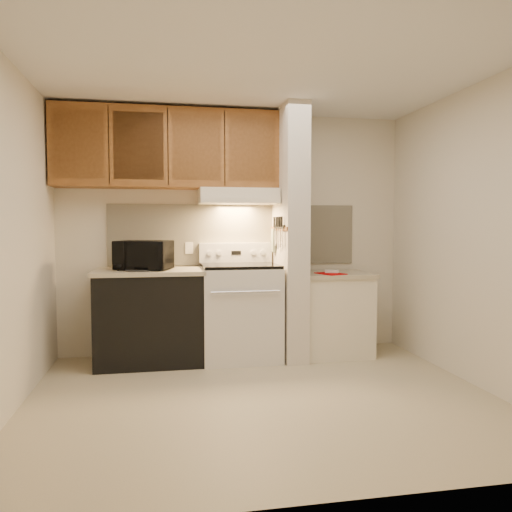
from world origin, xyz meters
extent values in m
plane|color=#C4B693|center=(0.00, 0.00, 0.00)|extent=(3.60, 3.60, 0.00)
plane|color=white|center=(0.00, 0.00, 2.50)|extent=(3.60, 3.60, 0.00)
cube|color=beige|center=(0.00, 1.50, 1.25)|extent=(3.60, 2.50, 0.02)
cube|color=beige|center=(-1.80, 0.00, 1.25)|extent=(0.02, 3.00, 2.50)
cube|color=beige|center=(1.80, 0.00, 1.25)|extent=(0.02, 3.00, 2.50)
cube|color=beige|center=(0.00, 1.49, 1.24)|extent=(2.60, 0.02, 0.63)
cube|color=silver|center=(0.00, 1.16, 0.46)|extent=(0.76, 0.65, 0.92)
cube|color=black|center=(0.00, 0.84, 0.50)|extent=(0.50, 0.01, 0.30)
cylinder|color=silver|center=(0.00, 0.80, 0.72)|extent=(0.65, 0.02, 0.02)
cube|color=black|center=(0.00, 1.16, 0.94)|extent=(0.74, 0.64, 0.03)
cube|color=silver|center=(0.00, 1.44, 1.05)|extent=(0.76, 0.08, 0.20)
cube|color=black|center=(0.00, 1.40, 1.05)|extent=(0.10, 0.01, 0.04)
cylinder|color=silver|center=(-0.28, 1.40, 1.05)|extent=(0.05, 0.02, 0.05)
cylinder|color=silver|center=(-0.18, 1.40, 1.05)|extent=(0.05, 0.02, 0.05)
cylinder|color=silver|center=(0.18, 1.40, 1.05)|extent=(0.05, 0.02, 0.05)
cylinder|color=silver|center=(0.28, 1.40, 1.05)|extent=(0.05, 0.02, 0.05)
cube|color=black|center=(-0.88, 1.17, 0.43)|extent=(1.00, 0.63, 0.87)
cube|color=#B9AC8E|center=(-0.88, 1.17, 0.89)|extent=(1.04, 0.67, 0.04)
cube|color=black|center=(-0.98, 0.97, 0.92)|extent=(0.21, 0.07, 0.01)
cylinder|color=#1D5E56|center=(-0.83, 1.16, 0.96)|extent=(0.09, 0.09, 0.10)
cube|color=#F1E6CC|center=(-0.48, 1.48, 1.10)|extent=(0.08, 0.01, 0.12)
imported|color=black|center=(-0.93, 1.15, 1.05)|extent=(0.58, 0.48, 0.28)
cube|color=beige|center=(0.51, 1.15, 1.25)|extent=(0.22, 0.70, 2.50)
cube|color=brown|center=(0.39, 1.15, 1.30)|extent=(0.01, 0.70, 0.04)
cube|color=black|center=(0.39, 1.10, 1.32)|extent=(0.02, 0.42, 0.04)
cube|color=silver|center=(0.38, 0.93, 1.22)|extent=(0.01, 0.03, 0.16)
cylinder|color=black|center=(0.38, 0.95, 1.37)|extent=(0.02, 0.02, 0.10)
cube|color=silver|center=(0.38, 1.02, 1.21)|extent=(0.01, 0.04, 0.18)
cylinder|color=black|center=(0.38, 1.03, 1.37)|extent=(0.02, 0.02, 0.10)
cube|color=silver|center=(0.38, 1.10, 1.20)|extent=(0.01, 0.04, 0.20)
cylinder|color=black|center=(0.38, 1.10, 1.37)|extent=(0.02, 0.02, 0.10)
cube|color=silver|center=(0.38, 1.19, 1.22)|extent=(0.01, 0.04, 0.16)
cylinder|color=black|center=(0.38, 1.17, 1.37)|extent=(0.02, 0.02, 0.10)
cube|color=silver|center=(0.38, 1.26, 1.21)|extent=(0.01, 0.04, 0.18)
cylinder|color=black|center=(0.38, 1.27, 1.37)|extent=(0.02, 0.02, 0.10)
cube|color=gray|center=(0.38, 1.32, 1.18)|extent=(0.03, 0.10, 0.24)
cube|color=#F1E6CC|center=(0.97, 1.15, 0.40)|extent=(0.70, 0.60, 0.81)
cube|color=#B9AC8E|center=(0.97, 1.15, 0.83)|extent=(0.74, 0.64, 0.04)
cube|color=#B00102|center=(0.89, 1.00, 0.85)|extent=(0.29, 0.33, 0.01)
cube|color=white|center=(0.92, 1.05, 0.87)|extent=(0.16, 0.13, 0.04)
cube|color=#F1E6CC|center=(0.00, 1.28, 1.62)|extent=(0.78, 0.44, 0.15)
cube|color=#F1E6CC|center=(0.00, 1.07, 1.58)|extent=(0.78, 0.04, 0.06)
cube|color=brown|center=(-0.69, 1.32, 2.08)|extent=(2.18, 0.33, 0.77)
cube|color=brown|center=(-1.51, 1.17, 2.08)|extent=(0.46, 0.01, 0.63)
cube|color=black|center=(-1.23, 1.16, 2.08)|extent=(0.01, 0.01, 0.73)
cube|color=brown|center=(-0.96, 1.17, 2.08)|extent=(0.46, 0.01, 0.63)
cube|color=black|center=(-0.69, 1.16, 2.08)|extent=(0.01, 0.01, 0.73)
cube|color=brown|center=(-0.42, 1.17, 2.08)|extent=(0.46, 0.01, 0.63)
cube|color=black|center=(-0.14, 1.16, 2.08)|extent=(0.01, 0.01, 0.73)
cube|color=brown|center=(0.13, 1.17, 2.08)|extent=(0.46, 0.01, 0.63)
camera|label=1|loc=(-0.75, -3.72, 1.33)|focal=35.00mm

